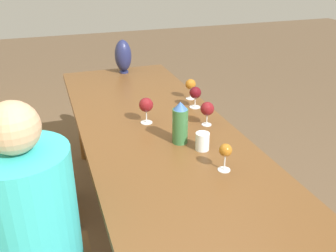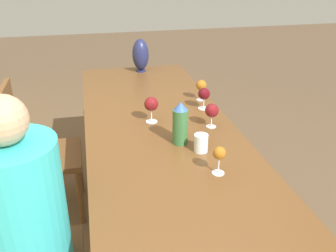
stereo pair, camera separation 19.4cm
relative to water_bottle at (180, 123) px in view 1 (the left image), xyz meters
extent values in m
cube|color=brown|center=(-0.10, 0.06, -0.13)|extent=(3.11, 0.86, 0.04)
cylinder|color=brown|center=(1.36, -0.27, -0.52)|extent=(0.07, 0.07, 0.73)
cylinder|color=brown|center=(1.36, 0.39, -0.52)|extent=(0.07, 0.07, 0.73)
cylinder|color=#336638|center=(0.00, 0.00, -0.02)|extent=(0.08, 0.08, 0.19)
cone|color=#33599E|center=(0.00, 0.00, 0.10)|extent=(0.07, 0.07, 0.04)
cylinder|color=silver|center=(-0.11, -0.08, -0.07)|extent=(0.07, 0.07, 0.09)
cylinder|color=#1E234C|center=(1.32, 0.01, -0.10)|extent=(0.07, 0.07, 0.01)
ellipsoid|color=#1E234C|center=(1.32, 0.01, 0.03)|extent=(0.14, 0.14, 0.26)
cylinder|color=silver|center=(0.15, -0.22, -0.11)|extent=(0.06, 0.06, 0.00)
cylinder|color=silver|center=(0.15, -0.22, -0.08)|extent=(0.01, 0.01, 0.07)
sphere|color=maroon|center=(0.15, -0.22, -0.01)|extent=(0.08, 0.08, 0.08)
cylinder|color=silver|center=(0.30, 0.10, -0.11)|extent=(0.07, 0.07, 0.00)
cylinder|color=silver|center=(0.30, 0.10, -0.07)|extent=(0.01, 0.01, 0.08)
sphere|color=maroon|center=(0.30, 0.10, 0.00)|extent=(0.08, 0.08, 0.08)
cylinder|color=silver|center=(0.58, -0.29, -0.11)|extent=(0.06, 0.06, 0.00)
cylinder|color=silver|center=(0.58, -0.29, -0.07)|extent=(0.01, 0.01, 0.07)
sphere|color=#995B19|center=(0.58, -0.29, -0.01)|extent=(0.07, 0.07, 0.07)
cylinder|color=silver|center=(0.43, -0.26, -0.11)|extent=(0.07, 0.07, 0.00)
cylinder|color=silver|center=(0.43, -0.26, -0.08)|extent=(0.01, 0.01, 0.07)
sphere|color=#510C14|center=(0.43, -0.26, -0.01)|extent=(0.08, 0.08, 0.08)
cylinder|color=silver|center=(-0.33, -0.10, -0.11)|extent=(0.06, 0.06, 0.00)
cylinder|color=silver|center=(-0.33, -0.10, -0.07)|extent=(0.01, 0.01, 0.08)
sphere|color=#995B19|center=(-0.33, -0.10, -0.01)|extent=(0.06, 0.06, 0.06)
cube|color=brown|center=(0.61, 0.76, -0.45)|extent=(0.44, 0.44, 0.04)
cylinder|color=brown|center=(0.42, 0.57, -0.67)|extent=(0.04, 0.04, 0.41)
cylinder|color=brown|center=(0.80, 0.57, -0.67)|extent=(0.04, 0.04, 0.41)
cylinder|color=brown|center=(0.42, 0.95, -0.67)|extent=(0.04, 0.04, 0.41)
cylinder|color=brown|center=(0.80, 0.95, -0.67)|extent=(0.04, 0.04, 0.41)
cylinder|color=#33B7BC|center=(-0.38, 0.76, -0.13)|extent=(0.36, 0.36, 0.59)
sphere|color=tan|center=(-0.38, 0.76, 0.26)|extent=(0.19, 0.19, 0.19)
camera|label=1|loc=(-1.65, 0.63, 0.82)|focal=40.00mm
camera|label=2|loc=(-1.70, 0.44, 0.82)|focal=40.00mm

